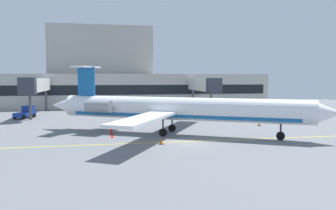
# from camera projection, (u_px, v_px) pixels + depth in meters

# --- Properties ---
(ground) EXTENTS (120.00, 120.00, 0.11)m
(ground) POSITION_uv_depth(u_px,v_px,m) (188.00, 144.00, 34.20)
(ground) COLOR slate
(terminal_building) EXTENTS (62.47, 13.13, 18.54)m
(terminal_building) POSITION_uv_depth(u_px,v_px,m) (123.00, 79.00, 78.73)
(terminal_building) COLOR #B7B2A8
(terminal_building) RESTS_ON ground
(jet_bridge_west) EXTENTS (2.40, 16.76, 6.58)m
(jet_bridge_west) POSITION_uv_depth(u_px,v_px,m) (203.00, 85.00, 66.11)
(jet_bridge_west) COLOR silver
(jet_bridge_west) RESTS_ON ground
(jet_bridge_east) EXTENTS (2.40, 19.38, 6.69)m
(jet_bridge_east) POSITION_uv_depth(u_px,v_px,m) (37.00, 85.00, 58.98)
(jet_bridge_east) COLOR silver
(jet_bridge_east) RESTS_ON ground
(regional_jet) EXTENTS (31.51, 24.51, 8.10)m
(regional_jet) POSITION_uv_depth(u_px,v_px,m) (175.00, 109.00, 39.25)
(regional_jet) COLOR white
(regional_jet) RESTS_ON ground
(baggage_tug) EXTENTS (2.96, 3.32, 2.00)m
(baggage_tug) POSITION_uv_depth(u_px,v_px,m) (185.00, 108.00, 64.54)
(baggage_tug) COLOR #E5B20C
(baggage_tug) RESTS_ON ground
(pushback_tractor) EXTENTS (3.15, 4.16, 1.99)m
(pushback_tractor) POSITION_uv_depth(u_px,v_px,m) (26.00, 113.00, 55.44)
(pushback_tractor) COLOR #19389E
(pushback_tractor) RESTS_ON ground
(safety_cone_alpha) EXTENTS (0.47, 0.47, 0.55)m
(safety_cone_alpha) POSITION_uv_depth(u_px,v_px,m) (259.00, 124.00, 46.65)
(safety_cone_alpha) COLOR orange
(safety_cone_alpha) RESTS_ON ground
(safety_cone_bravo) EXTENTS (0.47, 0.47, 0.55)m
(safety_cone_bravo) POSITION_uv_depth(u_px,v_px,m) (161.00, 142.00, 33.57)
(safety_cone_bravo) COLOR orange
(safety_cone_bravo) RESTS_ON ground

